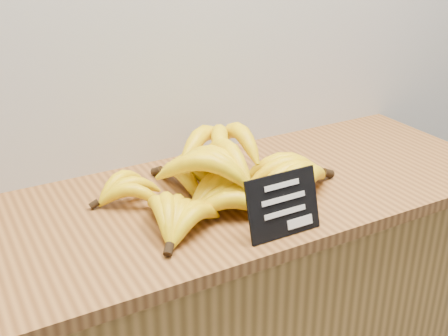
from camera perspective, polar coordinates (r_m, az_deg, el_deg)
counter_top at (r=1.30m, az=-1.06°, el=-3.40°), size 1.48×0.54×0.03m
chalkboard_sign at (r=1.13m, az=6.05°, el=-3.75°), size 0.16×0.04×0.13m
banana_pile at (r=1.27m, az=-0.61°, el=-0.76°), size 0.57×0.38×0.13m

